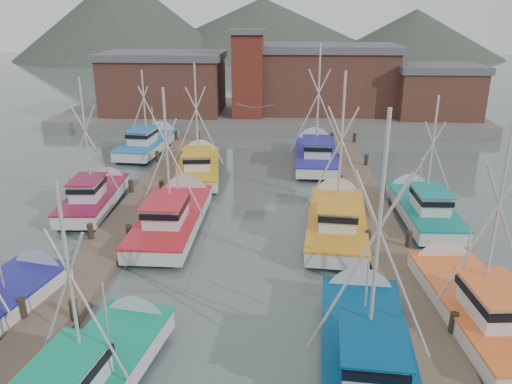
# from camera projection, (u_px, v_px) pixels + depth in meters

# --- Properties ---
(ground) EXTENTS (260.00, 260.00, 0.00)m
(ground) POSITION_uv_depth(u_px,v_px,m) (238.00, 304.00, 20.53)
(ground) COLOR #4E5E5A
(ground) RESTS_ON ground
(dock_left) EXTENTS (2.30, 46.00, 1.50)m
(dock_left) POSITION_uv_depth(u_px,v_px,m) (104.00, 251.00, 24.64)
(dock_left) COLOR brown
(dock_left) RESTS_ON ground
(dock_right) EXTENTS (2.30, 46.00, 1.50)m
(dock_right) POSITION_uv_depth(u_px,v_px,m) (391.00, 258.00, 23.87)
(dock_right) COLOR brown
(dock_right) RESTS_ON ground
(quay) EXTENTS (44.00, 16.00, 1.20)m
(quay) POSITION_uv_depth(u_px,v_px,m) (269.00, 115.00, 55.05)
(quay) COLOR slate
(quay) RESTS_ON ground
(shed_left) EXTENTS (12.72, 8.48, 6.20)m
(shed_left) POSITION_uv_depth(u_px,v_px,m) (164.00, 82.00, 52.51)
(shed_left) COLOR brown
(shed_left) RESTS_ON quay
(shed_center) EXTENTS (14.84, 9.54, 6.90)m
(shed_center) POSITION_uv_depth(u_px,v_px,m) (325.00, 78.00, 53.33)
(shed_center) COLOR brown
(shed_center) RESTS_ON quay
(shed_right) EXTENTS (8.48, 6.36, 5.20)m
(shed_right) POSITION_uv_depth(u_px,v_px,m) (437.00, 91.00, 50.20)
(shed_right) COLOR brown
(shed_right) RESTS_ON quay
(lookout_tower) EXTENTS (3.60, 3.60, 8.50)m
(lookout_tower) POSITION_uv_depth(u_px,v_px,m) (248.00, 73.00, 49.72)
(lookout_tower) COLOR maroon
(lookout_tower) RESTS_ON quay
(distant_hills) EXTENTS (175.00, 140.00, 42.00)m
(distant_hills) POSITION_uv_depth(u_px,v_px,m) (233.00, 56.00, 136.29)
(distant_hills) COLOR #3D473B
(distant_hills) RESTS_ON ground
(boat_4) EXTENTS (3.86, 8.56, 7.89)m
(boat_4) POSITION_uv_depth(u_px,v_px,m) (97.00, 373.00, 15.62)
(boat_4) COLOR #0F1934
(boat_4) RESTS_ON ground
(boat_5) EXTENTS (3.90, 9.52, 9.73)m
(boat_5) POSITION_uv_depth(u_px,v_px,m) (365.00, 346.00, 16.84)
(boat_5) COLOR #0F1934
(boat_5) RESTS_ON ground
(boat_7) EXTENTS (3.62, 9.09, 8.90)m
(boat_7) POSITION_uv_depth(u_px,v_px,m) (472.00, 302.00, 19.41)
(boat_7) COLOR #0F1934
(boat_7) RESTS_ON ground
(boat_8) EXTENTS (3.58, 9.75, 8.70)m
(boat_8) POSITION_uv_depth(u_px,v_px,m) (174.00, 216.00, 27.62)
(boat_8) COLOR #0F1934
(boat_8) RESTS_ON ground
(boat_9) EXTENTS (3.86, 9.83, 9.53)m
(boat_9) POSITION_uv_depth(u_px,v_px,m) (337.00, 219.00, 27.21)
(boat_9) COLOR #0F1934
(boat_9) RESTS_ON ground
(boat_10) EXTENTS (3.47, 8.23, 8.56)m
(boat_10) POSITION_uv_depth(u_px,v_px,m) (96.00, 196.00, 30.56)
(boat_10) COLOR #0F1934
(boat_10) RESTS_ON ground
(boat_11) EXTENTS (3.25, 8.46, 7.91)m
(boat_11) POSITION_uv_depth(u_px,v_px,m) (421.00, 207.00, 28.83)
(boat_11) COLOR #0F1934
(boat_11) RESTS_ON ground
(boat_12) EXTENTS (3.97, 9.43, 8.91)m
(boat_12) POSITION_uv_depth(u_px,v_px,m) (199.00, 166.00, 36.46)
(boat_12) COLOR #0F1934
(boat_12) RESTS_ON ground
(boat_13) EXTENTS (4.11, 10.19, 10.15)m
(boat_13) POSITION_uv_depth(u_px,v_px,m) (316.00, 154.00, 39.68)
(boat_13) COLOR #0F1934
(boat_13) RESTS_ON ground
(boat_14) EXTENTS (3.69, 9.53, 7.74)m
(boat_14) POSITION_uv_depth(u_px,v_px,m) (150.00, 143.00, 43.03)
(boat_14) COLOR #0F1934
(boat_14) RESTS_ON ground
(gull_near) EXTENTS (1.50, 0.66, 0.24)m
(gull_near) POSITION_uv_depth(u_px,v_px,m) (70.00, 63.00, 12.71)
(gull_near) COLOR slate
(gull_near) RESTS_ON ground
(gull_far) EXTENTS (1.55, 0.64, 0.24)m
(gull_far) POSITION_uv_depth(u_px,v_px,m) (255.00, 107.00, 20.56)
(gull_far) COLOR slate
(gull_far) RESTS_ON ground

